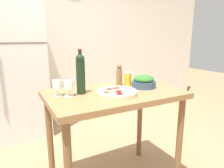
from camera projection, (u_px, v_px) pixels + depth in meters
The scene contains 10 objects.
wall_back at pixel (57, 43), 3.34m from camera, with size 6.40×0.09×2.60m.
refrigerator at pixel (20, 72), 2.80m from camera, with size 0.68×0.70×1.84m.
prep_counter at pixel (114, 105), 1.75m from camera, with size 1.14×0.72×0.93m.
wine_bottle at pixel (81, 73), 1.62m from camera, with size 0.07×0.07×0.37m.
wine_glass_near at pixel (69, 85), 1.57m from camera, with size 0.07×0.07×0.13m.
wine_glass_far at pixel (57, 85), 1.57m from camera, with size 0.07×0.07×0.13m.
pepper_mill at pixel (119, 76), 1.90m from camera, with size 0.05×0.05×0.21m.
salad_bowl at pixel (143, 82), 1.86m from camera, with size 0.22×0.22×0.12m.
homemade_pizza at pixel (117, 92), 1.62m from camera, with size 0.34×0.34×0.04m.
salt_canister at pixel (128, 79), 1.94m from camera, with size 0.06×0.06×0.13m.
Camera 1 is at (-0.81, -1.46, 1.38)m, focal length 32.00 mm.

